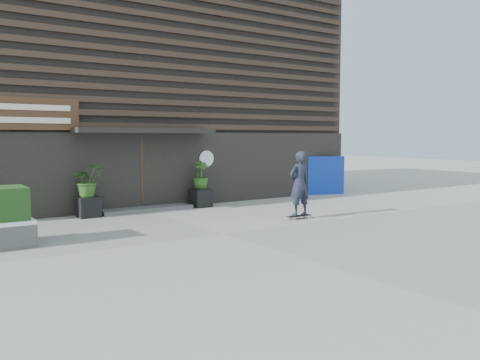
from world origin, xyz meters
TOP-DOWN VIEW (x-y plane):
  - ground at (0.00, 0.00)m, footprint 80.00×80.00m
  - entrance_step at (0.00, 4.60)m, footprint 3.00×0.80m
  - planter_pot_left at (-1.90, 4.40)m, footprint 0.60×0.60m
  - bamboo_left at (-1.90, 4.40)m, footprint 0.86×0.75m
  - planter_pot_right at (1.90, 4.40)m, footprint 0.60×0.60m
  - bamboo_right at (1.90, 4.40)m, footprint 0.54×0.54m
  - blue_tarp at (7.95, 4.70)m, footprint 1.64×0.54m
  - building at (-0.00, 9.96)m, footprint 18.00×11.00m
  - skateboarder at (3.03, 0.68)m, footprint 0.78×0.45m

SIDE VIEW (x-z plane):
  - ground at x=0.00m, z-range 0.00..0.00m
  - entrance_step at x=0.00m, z-range 0.00..0.12m
  - planter_pot_left at x=-1.90m, z-range 0.00..0.60m
  - planter_pot_right at x=1.90m, z-range 0.00..0.60m
  - blue_tarp at x=7.95m, z-range 0.00..1.56m
  - skateboarder at x=3.03m, z-range 0.04..2.00m
  - bamboo_left at x=-1.90m, z-range 0.60..1.56m
  - bamboo_right at x=1.90m, z-range 0.60..1.56m
  - building at x=0.00m, z-range -0.01..7.99m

